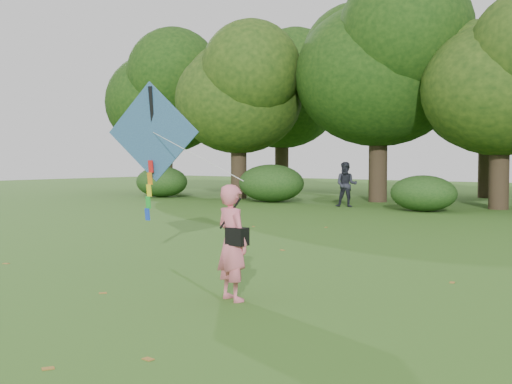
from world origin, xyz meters
The scene contains 6 objects.
ground centered at (0.00, 0.00, 0.00)m, with size 100.00×100.00×0.00m, color #265114.
man_kite_flyer centered at (0.30, 0.36, 0.85)m, with size 0.62×0.41×1.71m, color #E26A7D.
bystander_left centered at (-7.52, 17.19, 0.97)m, with size 0.94×0.73×1.94m, color #242631.
crossbody_bag centered at (0.42, 0.33, 0.97)m, with size 0.43×0.20×0.69m.
flying_kite centered at (-3.83, 2.65, 2.59)m, with size 5.42×2.71×2.96m.
fallen_leaves centered at (-1.38, 2.97, 0.01)m, with size 9.72×12.98×0.01m.
Camera 1 is at (6.33, -6.77, 2.08)m, focal length 45.00 mm.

